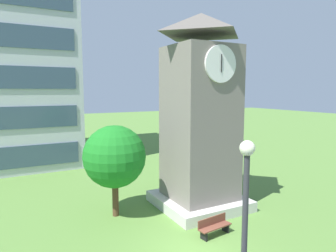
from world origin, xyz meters
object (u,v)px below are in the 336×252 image
object	(u,v)px
park_bench	(214,226)
tree_streetside	(115,157)
street_lamp	(245,233)
clock_tower	(200,122)

from	to	relation	value
park_bench	tree_streetside	distance (m)	6.37
street_lamp	tree_streetside	distance (m)	10.57
park_bench	tree_streetside	bearing A→B (deg)	127.61
clock_tower	park_bench	distance (m)	6.00
park_bench	street_lamp	xyz separation A→B (m)	(-3.74, -6.07, 3.18)
street_lamp	park_bench	bearing A→B (deg)	58.36
tree_streetside	clock_tower	bearing A→B (deg)	-11.39
park_bench	street_lamp	world-z (taller)	street_lamp
park_bench	street_lamp	size ratio (longest dim) A/B	0.31
park_bench	street_lamp	bearing A→B (deg)	-121.64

